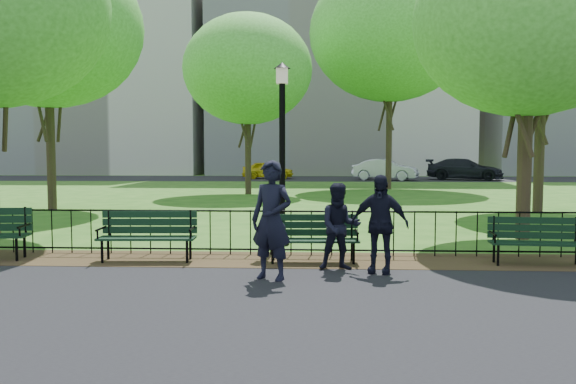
{
  "coord_description": "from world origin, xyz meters",
  "views": [
    {
      "loc": [
        -0.12,
        -8.91,
        2.02
      ],
      "look_at": [
        -0.63,
        1.5,
        1.29
      ],
      "focal_mm": 35.0,
      "sensor_mm": 36.0,
      "label": 1
    }
  ],
  "objects_px": {
    "tree_mid_e": "(543,31)",
    "person_mid": "(340,226)",
    "tree_mid_w": "(47,27)",
    "tree_far_c": "(248,69)",
    "park_bench_right_a": "(536,236)",
    "tree_near_e": "(529,19)",
    "lamppost": "(282,146)",
    "tree_far_e": "(390,33)",
    "park_bench_left_a": "(148,230)",
    "sedan_dark": "(465,169)",
    "person_left": "(272,220)",
    "person_right": "(379,224)",
    "taxi": "(268,170)",
    "sedan_silver": "(385,170)",
    "park_bench_main": "(301,232)"
  },
  "relations": [
    {
      "from": "taxi",
      "to": "sedan_silver",
      "type": "relative_size",
      "value": 0.84
    },
    {
      "from": "taxi",
      "to": "tree_mid_w",
      "type": "bearing_deg",
      "value": 164.52
    },
    {
      "from": "lamppost",
      "to": "person_mid",
      "type": "height_order",
      "value": "lamppost"
    },
    {
      "from": "lamppost",
      "to": "tree_mid_e",
      "type": "relative_size",
      "value": 0.45
    },
    {
      "from": "tree_far_e",
      "to": "person_left",
      "type": "height_order",
      "value": "tree_far_e"
    },
    {
      "from": "tree_mid_w",
      "to": "tree_near_e",
      "type": "bearing_deg",
      "value": -23.57
    },
    {
      "from": "sedan_silver",
      "to": "sedan_dark",
      "type": "height_order",
      "value": "sedan_dark"
    },
    {
      "from": "person_right",
      "to": "taxi",
      "type": "distance_m",
      "value": 34.35
    },
    {
      "from": "park_bench_right_a",
      "to": "tree_far_e",
      "type": "distance_m",
      "value": 22.94
    },
    {
      "from": "park_bench_right_a",
      "to": "lamppost",
      "type": "height_order",
      "value": "lamppost"
    },
    {
      "from": "park_bench_left_a",
      "to": "sedan_silver",
      "type": "distance_m",
      "value": 32.28
    },
    {
      "from": "park_bench_right_a",
      "to": "lamppost",
      "type": "bearing_deg",
      "value": 162.16
    },
    {
      "from": "park_bench_right_a",
      "to": "sedan_dark",
      "type": "distance_m",
      "value": 32.74
    },
    {
      "from": "person_mid",
      "to": "tree_near_e",
      "type": "bearing_deg",
      "value": 34.81
    },
    {
      "from": "lamppost",
      "to": "person_right",
      "type": "distance_m",
      "value": 3.59
    },
    {
      "from": "park_bench_main",
      "to": "tree_near_e",
      "type": "xyz_separation_m",
      "value": [
        5.14,
        3.15,
        4.51
      ]
    },
    {
      "from": "tree_far_e",
      "to": "park_bench_left_a",
      "type": "bearing_deg",
      "value": -108.62
    },
    {
      "from": "tree_near_e",
      "to": "sedan_silver",
      "type": "xyz_separation_m",
      "value": [
        0.25,
        28.1,
        -4.29
      ]
    },
    {
      "from": "tree_far_e",
      "to": "taxi",
      "type": "bearing_deg",
      "value": 123.6
    },
    {
      "from": "park_bench_right_a",
      "to": "tree_far_e",
      "type": "xyz_separation_m",
      "value": [
        0.12,
        21.46,
        8.11
      ]
    },
    {
      "from": "tree_mid_w",
      "to": "tree_far_c",
      "type": "height_order",
      "value": "tree_mid_w"
    },
    {
      "from": "lamppost",
      "to": "person_left",
      "type": "xyz_separation_m",
      "value": [
        0.03,
        -3.39,
        -1.2
      ]
    },
    {
      "from": "tree_near_e",
      "to": "sedan_dark",
      "type": "bearing_deg",
      "value": 77.89
    },
    {
      "from": "tree_far_c",
      "to": "tree_near_e",
      "type": "bearing_deg",
      "value": -59.68
    },
    {
      "from": "tree_mid_e",
      "to": "person_mid",
      "type": "distance_m",
      "value": 13.16
    },
    {
      "from": "tree_near_e",
      "to": "person_mid",
      "type": "relative_size",
      "value": 4.9
    },
    {
      "from": "lamppost",
      "to": "park_bench_right_a",
      "type": "bearing_deg",
      "value": -22.91
    },
    {
      "from": "tree_far_c",
      "to": "person_right",
      "type": "distance_m",
      "value": 19.18
    },
    {
      "from": "person_mid",
      "to": "person_right",
      "type": "xyz_separation_m",
      "value": [
        0.65,
        -0.21,
        0.08
      ]
    },
    {
      "from": "person_left",
      "to": "person_mid",
      "type": "relative_size",
      "value": 1.27
    },
    {
      "from": "park_bench_left_a",
      "to": "tree_mid_w",
      "type": "bearing_deg",
      "value": 120.93
    },
    {
      "from": "taxi",
      "to": "lamppost",
      "type": "bearing_deg",
      "value": -176.49
    },
    {
      "from": "lamppost",
      "to": "sedan_silver",
      "type": "bearing_deg",
      "value": 78.7
    },
    {
      "from": "park_bench_right_a",
      "to": "sedan_dark",
      "type": "height_order",
      "value": "sedan_dark"
    },
    {
      "from": "person_right",
      "to": "park_bench_left_a",
      "type": "bearing_deg",
      "value": -174.64
    },
    {
      "from": "park_bench_main",
      "to": "tree_mid_e",
      "type": "relative_size",
      "value": 0.19
    },
    {
      "from": "park_bench_right_a",
      "to": "tree_near_e",
      "type": "height_order",
      "value": "tree_near_e"
    },
    {
      "from": "person_left",
      "to": "sedan_dark",
      "type": "relative_size",
      "value": 0.35
    },
    {
      "from": "lamppost",
      "to": "sedan_dark",
      "type": "relative_size",
      "value": 0.72
    },
    {
      "from": "tree_mid_e",
      "to": "person_mid",
      "type": "xyz_separation_m",
      "value": [
        -7.11,
        -9.72,
        -5.31
      ]
    },
    {
      "from": "taxi",
      "to": "park_bench_left_a",
      "type": "bearing_deg",
      "value": 179.06
    },
    {
      "from": "park_bench_right_a",
      "to": "person_mid",
      "type": "xyz_separation_m",
      "value": [
        -3.55,
        -0.61,
        0.23
      ]
    },
    {
      "from": "tree_far_e",
      "to": "tree_far_c",
      "type": "bearing_deg",
      "value": -149.47
    },
    {
      "from": "tree_near_e",
      "to": "tree_far_c",
      "type": "relative_size",
      "value": 0.84
    },
    {
      "from": "park_bench_left_a",
      "to": "tree_far_e",
      "type": "height_order",
      "value": "tree_far_e"
    },
    {
      "from": "tree_far_e",
      "to": "person_right",
      "type": "xyz_separation_m",
      "value": [
        -3.02,
        -22.29,
        -7.8
      ]
    },
    {
      "from": "park_bench_right_a",
      "to": "tree_far_c",
      "type": "distance_m",
      "value": 19.39
    },
    {
      "from": "tree_near_e",
      "to": "person_left",
      "type": "distance_m",
      "value": 8.29
    },
    {
      "from": "lamppost",
      "to": "tree_far_c",
      "type": "xyz_separation_m",
      "value": [
        -2.57,
        15.12,
        3.89
      ]
    },
    {
      "from": "tree_mid_e",
      "to": "person_mid",
      "type": "height_order",
      "value": "tree_mid_e"
    }
  ]
}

